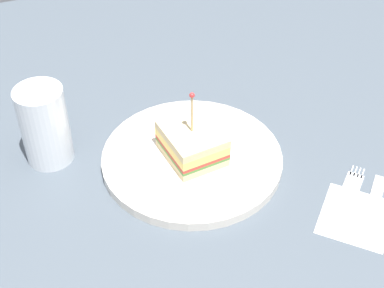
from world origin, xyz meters
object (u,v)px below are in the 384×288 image
plate (192,159)px  napkin (355,217)px  knife (374,203)px  fork (350,190)px  sandwich_half_center (195,144)px  drink_glass (45,127)px

plate → napkin: bearing=43.5°
knife → napkin: bearing=-72.7°
plate → fork: plate is taller
sandwich_half_center → drink_glass: bearing=-114.7°
napkin → fork: 4.47cm
knife → plate: bearing=-128.9°
fork → drink_glass: bearing=-119.9°
plate → fork: (12.36, 17.40, -0.51)cm
drink_glass → napkin: drink_glass is taller
napkin → knife: size_ratio=0.98×
fork → napkin: bearing=-23.8°
napkin → fork: (-4.09, 1.80, 0.10)cm
napkin → drink_glass: bearing=-126.0°
plate → fork: 21.35cm
plate → sandwich_half_center: 2.92cm
napkin → fork: fork is taller
drink_glass → knife: drink_glass is taller
napkin → knife: bearing=107.3°
plate → drink_glass: bearing=-113.9°
plate → drink_glass: 20.16cm
fork → knife: bearing=28.7°
napkin → fork: size_ratio=0.92×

